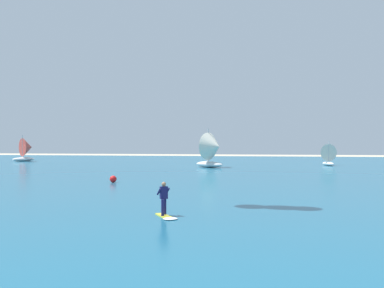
% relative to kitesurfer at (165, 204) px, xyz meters
% --- Properties ---
extents(ocean, '(160.00, 90.00, 0.10)m').
position_rel_kitesurfer_xyz_m(ocean, '(1.49, 32.15, -0.65)').
color(ocean, '#1E607F').
rests_on(ocean, ground).
extents(kitesurfer, '(1.47, 1.97, 1.67)m').
position_rel_kitesurfer_xyz_m(kitesurfer, '(0.00, 0.00, 0.00)').
color(kitesurfer, yellow).
rests_on(kitesurfer, ocean).
extents(sailboat_heeled_over, '(3.84, 4.00, 4.46)m').
position_rel_kitesurfer_xyz_m(sailboat_heeled_over, '(-34.33, 49.59, 1.44)').
color(sailboat_heeled_over, white).
rests_on(sailboat_heeled_over, ocean).
extents(sailboat_center_horizon, '(2.74, 3.10, 3.49)m').
position_rel_kitesurfer_xyz_m(sailboat_center_horizon, '(14.78, 43.96, 0.99)').
color(sailboat_center_horizon, white).
rests_on(sailboat_center_horizon, ocean).
extents(sailboat_far_right, '(4.72, 4.39, 5.24)m').
position_rel_kitesurfer_xyz_m(sailboat_far_right, '(-1.02, 36.81, 1.80)').
color(sailboat_far_right, silver).
rests_on(sailboat_far_right, ocean).
extents(marker_buoy, '(0.60, 0.60, 0.60)m').
position_rel_kitesurfer_xyz_m(marker_buoy, '(-7.81, 15.88, -0.31)').
color(marker_buoy, red).
rests_on(marker_buoy, ocean).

